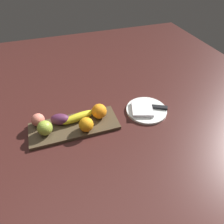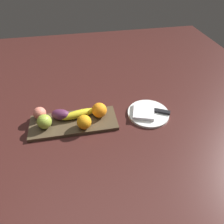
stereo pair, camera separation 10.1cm
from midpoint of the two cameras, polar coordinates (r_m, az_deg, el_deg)
ground_plane at (r=1.02m, az=-5.38°, el=-3.37°), size 2.40×2.40×0.00m
fruit_tray at (r=1.01m, az=-7.84°, el=-3.09°), size 0.42×0.16×0.02m
apple at (r=0.98m, az=-15.61°, el=-2.71°), size 0.07×0.07×0.07m
banana at (r=1.01m, az=-6.50°, el=-0.68°), size 0.18×0.07×0.04m
orange_near_apple at (r=1.00m, az=-0.71°, el=0.40°), size 0.07×0.07×0.07m
orange_near_banana at (r=0.95m, az=-4.80°, el=-2.95°), size 0.07×0.07×0.07m
peach at (r=1.04m, az=-16.95°, el=-0.45°), size 0.06×0.06×0.06m
grape_bunch at (r=1.02m, az=-11.43°, el=-0.84°), size 0.10×0.08×0.05m
dinner_plate at (r=1.08m, az=12.70°, el=-0.47°), size 0.21×0.21×0.01m
folded_napkin at (r=1.07m, az=11.49°, el=-0.04°), size 0.14×0.14×0.02m
knife at (r=1.09m, az=15.35°, el=0.15°), size 0.17×0.10×0.01m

